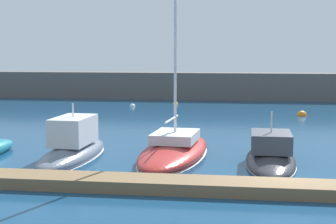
# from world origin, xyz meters

# --- Properties ---
(ground_plane) EXTENTS (124.68, 124.68, 0.00)m
(ground_plane) POSITION_xyz_m (0.00, 0.00, 0.00)
(ground_plane) COLOR navy
(dock_pier) EXTENTS (45.78, 1.77, 0.50)m
(dock_pier) POSITION_xyz_m (0.00, -1.53, 0.25)
(dock_pier) COLOR brown
(dock_pier) RESTS_ON ground_plane
(breakwater_seawall) EXTENTS (112.21, 2.94, 3.17)m
(breakwater_seawall) POSITION_xyz_m (0.00, 39.29, 1.59)
(breakwater_seawall) COLOR #5B5651
(breakwater_seawall) RESTS_ON ground_plane
(motorboat_slate_third) EXTENTS (2.63, 8.07, 3.30)m
(motorboat_slate_third) POSITION_xyz_m (-10.68, 4.00, 0.59)
(motorboat_slate_third) COLOR slate
(motorboat_slate_third) RESTS_ON ground_plane
(sailboat_red_fourth) EXTENTS (4.05, 10.26, 21.72)m
(sailboat_red_fourth) POSITION_xyz_m (-5.43, 5.36, 0.46)
(sailboat_red_fourth) COLOR #B72D28
(sailboat_red_fourth) RESTS_ON ground_plane
(motorboat_charcoal_fifth) EXTENTS (2.71, 7.81, 3.07)m
(motorboat_charcoal_fifth) POSITION_xyz_m (-0.33, 4.37, 0.32)
(motorboat_charcoal_fifth) COLOR #2D2D33
(motorboat_charcoal_fifth) RESTS_ON ground_plane
(mooring_buoy_yellow) EXTENTS (0.60, 0.60, 0.60)m
(mooring_buoy_yellow) POSITION_xyz_m (-8.85, 32.85, 0.00)
(mooring_buoy_yellow) COLOR yellow
(mooring_buoy_yellow) RESTS_ON ground_plane
(mooring_buoy_orange) EXTENTS (0.89, 0.89, 0.89)m
(mooring_buoy_orange) POSITION_xyz_m (3.55, 24.50, 0.00)
(mooring_buoy_orange) COLOR orange
(mooring_buoy_orange) RESTS_ON ground_plane
(mooring_buoy_white) EXTENTS (0.59, 0.59, 0.59)m
(mooring_buoy_white) POSITION_xyz_m (-12.98, 29.94, 0.00)
(mooring_buoy_white) COLOR white
(mooring_buoy_white) RESTS_ON ground_plane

